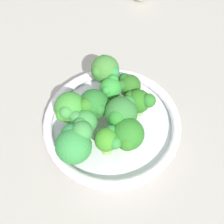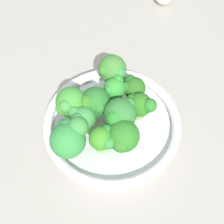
# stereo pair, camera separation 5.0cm
# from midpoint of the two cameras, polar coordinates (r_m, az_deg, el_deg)

# --- Properties ---
(ground_plane) EXTENTS (1.30, 1.30, 0.03)m
(ground_plane) POSITION_cam_midpoint_polar(r_m,az_deg,el_deg) (0.68, -0.11, -1.63)
(ground_plane) COLOR #A59E94
(bowl) EXTENTS (0.27, 0.27, 0.03)m
(bowl) POSITION_cam_midpoint_polar(r_m,az_deg,el_deg) (0.64, -2.25, -2.40)
(bowl) COLOR silver
(bowl) RESTS_ON ground_plane
(broccoli_floret_0) EXTENTS (0.06, 0.06, 0.07)m
(broccoli_floret_0) POSITION_cam_midpoint_polar(r_m,az_deg,el_deg) (0.58, -0.85, -0.40)
(broccoli_floret_0) COLOR #84C35C
(broccoli_floret_0) RESTS_ON bowl
(broccoli_floret_1) EXTENTS (0.05, 0.05, 0.05)m
(broccoli_floret_1) POSITION_cam_midpoint_polar(r_m,az_deg,el_deg) (0.63, 0.65, 4.61)
(broccoli_floret_1) COLOR #8EDA62
(broccoli_floret_1) RESTS_ON bowl
(broccoli_floret_2) EXTENTS (0.06, 0.06, 0.07)m
(broccoli_floret_2) POSITION_cam_midpoint_polar(r_m,az_deg,el_deg) (0.60, -5.76, 0.89)
(broccoli_floret_2) COLOR #96C462
(broccoli_floret_2) RESTS_ON bowl
(broccoli_floret_3) EXTENTS (0.06, 0.06, 0.07)m
(broccoli_floret_3) POSITION_cam_midpoint_polar(r_m,az_deg,el_deg) (0.59, -9.89, 0.18)
(broccoli_floret_3) COLOR #7BBF4D
(broccoli_floret_3) RESTS_ON bowl
(broccoli_floret_4) EXTENTS (0.07, 0.07, 0.07)m
(broccoli_floret_4) POSITION_cam_midpoint_polar(r_m,az_deg,el_deg) (0.56, -9.19, -5.49)
(broccoli_floret_4) COLOR #88C858
(broccoli_floret_4) RESTS_ON bowl
(broccoli_floret_5) EXTENTS (0.05, 0.05, 0.06)m
(broccoli_floret_5) POSITION_cam_midpoint_polar(r_m,az_deg,el_deg) (0.56, -3.25, -5.02)
(broccoli_floret_5) COLOR #9CD261
(broccoli_floret_5) RESTS_ON bowl
(broccoli_floret_6) EXTENTS (0.06, 0.06, 0.07)m
(broccoli_floret_6) POSITION_cam_midpoint_polar(r_m,az_deg,el_deg) (0.64, -3.50, 7.39)
(broccoli_floret_6) COLOR #90C362
(broccoli_floret_6) RESTS_ON bowl
(broccoli_floret_7) EXTENTS (0.05, 0.05, 0.07)m
(broccoli_floret_7) POSITION_cam_midpoint_polar(r_m,az_deg,el_deg) (0.58, -7.57, -1.95)
(broccoli_floret_7) COLOR #89C152
(broccoli_floret_7) RESTS_ON bowl
(broccoli_floret_8) EXTENTS (0.06, 0.06, 0.07)m
(broccoli_floret_8) POSITION_cam_midpoint_polar(r_m,az_deg,el_deg) (0.56, 0.28, -4.16)
(broccoli_floret_8) COLOR #9ECD74
(broccoli_floret_8) RESTS_ON bowl
(broccoli_floret_9) EXTENTS (0.04, 0.04, 0.06)m
(broccoli_floret_9) POSITION_cam_midpoint_polar(r_m,az_deg,el_deg) (0.62, -2.56, 3.86)
(broccoli_floret_9) COLOR #8FBC58
(broccoli_floret_9) RESTS_ON bowl
(broccoli_floret_10) EXTENTS (0.05, 0.05, 0.06)m
(broccoli_floret_10) POSITION_cam_midpoint_polar(r_m,az_deg,el_deg) (0.60, 2.35, 1.78)
(broccoli_floret_10) COLOR #86B059
(broccoli_floret_10) RESTS_ON bowl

